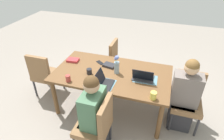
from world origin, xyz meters
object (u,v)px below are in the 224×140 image
chair_far_left_mid (97,124)px  laptop_far_left_mid (103,83)px  chair_near_right_near (119,61)px  phone_black (100,63)px  flower_vase (117,65)px  book_blue_cover (109,65)px  person_head_left_left_near (184,98)px  coffee_mug_near_left (153,96)px  person_far_left_mid (94,118)px  chair_head_right_left_far (44,73)px  coffee_mug_near_right (68,78)px  book_red_cover (73,60)px  dining_table (112,76)px  chair_head_left_left_near (187,97)px  coffee_mug_centre_left (89,71)px  laptop_head_left_left_near (143,77)px

chair_far_left_mid → laptop_far_left_mid: size_ratio=2.81×
chair_near_right_near → phone_black: bearing=72.2°
chair_far_left_mid → phone_black: (0.37, -1.10, 0.24)m
laptop_far_left_mid → flower_vase: bearing=-104.0°
laptop_far_left_mid → book_blue_cover: size_ratio=1.60×
chair_far_left_mid → flower_vase: size_ratio=2.86×
person_head_left_left_near → book_blue_cover: size_ratio=5.97×
person_head_left_left_near → book_blue_cover: person_head_left_left_near is taller
book_blue_cover → phone_black: size_ratio=1.33×
coffee_mug_near_left → person_far_left_mid: bearing=27.6°
chair_far_left_mid → phone_black: chair_far_left_mid is taller
chair_head_right_left_far → book_blue_cover: size_ratio=4.50×
person_head_left_left_near → coffee_mug_near_right: person_head_left_left_near is taller
coffee_mug_near_left → book_red_cover: coffee_mug_near_left is taller
person_head_left_left_near → phone_black: (1.43, -0.27, 0.22)m
chair_near_right_near → coffee_mug_near_right: chair_near_right_near is taller
dining_table → phone_black: (0.29, -0.23, 0.08)m
dining_table → chair_head_left_left_near: (-1.20, -0.04, -0.16)m
person_far_left_mid → laptop_far_left_mid: person_far_left_mid is taller
dining_table → person_far_left_mid: size_ratio=1.56×
coffee_mug_near_right → book_red_cover: coffee_mug_near_right is taller
person_far_left_mid → coffee_mug_near_left: bearing=-152.4°
coffee_mug_centre_left → book_red_cover: 0.52m
chair_far_left_mid → laptop_head_left_left_near: 0.98m
coffee_mug_near_right → coffee_mug_near_left: bearing=179.2°
person_head_left_left_near → person_far_left_mid: same height
dining_table → laptop_head_left_left_near: bearing=175.6°
chair_head_left_left_near → person_far_left_mid: 1.47m
laptop_far_left_mid → chair_head_left_left_near: bearing=-161.9°
dining_table → flower_vase: (-0.07, -0.02, 0.22)m
laptop_far_left_mid → coffee_mug_near_right: (0.53, 0.06, 0.01)m
chair_far_left_mid → laptop_head_left_left_near: (-0.43, -0.83, 0.28)m
coffee_mug_near_right → book_blue_cover: 0.75m
book_blue_cover → coffee_mug_near_left: bearing=154.6°
person_head_left_left_near → laptop_head_left_left_near: size_ratio=3.73×
book_blue_cover → phone_black: (0.19, -0.06, -0.02)m
flower_vase → chair_head_left_left_near: bearing=-179.0°
person_head_left_left_near → person_far_left_mid: (1.14, 0.77, 0.00)m
flower_vase → coffee_mug_centre_left: bearing=20.8°
dining_table → chair_near_right_near: size_ratio=2.07×
laptop_far_left_mid → laptop_head_left_left_near: same height
flower_vase → phone_black: bearing=-30.6°
coffee_mug_centre_left → phone_black: coffee_mug_centre_left is taller
chair_near_right_near → book_red_cover: (0.66, 0.66, 0.26)m
book_blue_cover → dining_table: bearing=132.1°
dining_table → laptop_far_left_mid: 0.38m
coffee_mug_centre_left → chair_head_left_left_near: bearing=-173.5°
book_red_cover → chair_head_right_left_far: bearing=14.5°
laptop_far_left_mid → coffee_mug_centre_left: (0.31, -0.23, 0.00)m
person_far_left_mid → person_head_left_left_near: bearing=-146.1°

